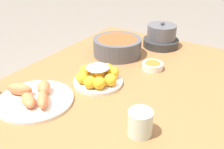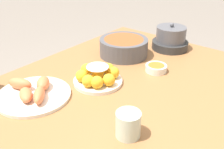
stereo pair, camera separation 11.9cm
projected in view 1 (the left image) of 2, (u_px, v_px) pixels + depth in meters
dining_table at (125, 96)px, 1.26m from camera, size 1.29×1.01×0.71m
cake_plate at (98, 77)px, 1.18m from camera, size 0.22×0.22×0.09m
serving_bowl at (117, 46)px, 1.46m from camera, size 0.27×0.27×0.10m
sauce_bowl at (153, 66)px, 1.32m from camera, size 0.11×0.11×0.03m
seafood_platter at (35, 97)px, 1.06m from camera, size 0.31×0.31×0.06m
cup_near at (140, 123)px, 0.87m from camera, size 0.08×0.08×0.09m
warming_pot at (161, 37)px, 1.57m from camera, size 0.21×0.21×0.16m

